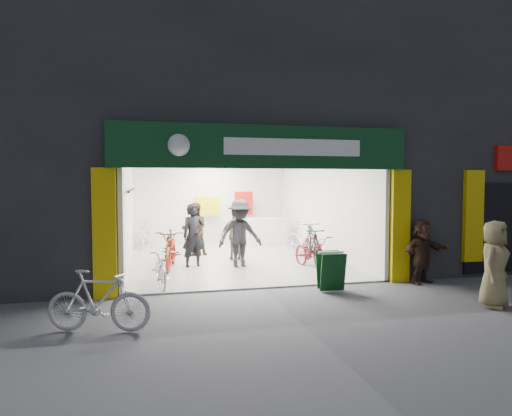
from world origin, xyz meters
name	(u,v)px	position (x,y,z in m)	size (l,w,h in m)	color
ground	(263,289)	(0.00, 0.00, 0.00)	(60.00, 60.00, 0.00)	#56565B
building	(252,120)	(0.91, 4.99, 4.31)	(17.00, 10.27, 8.00)	#232326
bike_left_front	(161,267)	(-2.14, 0.82, 0.42)	(0.56, 1.60, 0.84)	#B7B7BC
bike_left_midfront	(170,247)	(-1.80, 3.77, 0.47)	(0.44, 1.55, 0.93)	black
bike_left_midback	(172,249)	(-1.80, 2.76, 0.53)	(0.70, 2.00, 1.05)	maroon
bike_left_back	(145,234)	(-2.50, 6.96, 0.50)	(0.47, 1.65, 0.99)	silver
bike_right_front	(312,245)	(2.10, 2.60, 0.53)	(0.50, 1.76, 1.06)	black
bike_right_mid	(312,252)	(1.80, 1.82, 0.46)	(0.61, 1.75, 0.92)	maroon
bike_right_back	(304,240)	(2.09, 3.28, 0.60)	(0.56, 1.98, 1.19)	#B6B6BB
parked_bike	(98,301)	(-3.18, -2.12, 0.49)	(0.46, 1.62, 0.97)	#B9B9BE
customer_a	(194,236)	(-1.21, 2.79, 0.87)	(0.63, 0.41, 1.73)	black
customer_b	(195,230)	(-0.98, 4.73, 0.84)	(0.81, 0.63, 1.67)	#372119
customer_c	(240,234)	(-0.01, 2.45, 0.92)	(1.19, 0.69, 1.85)	black
customer_d	(236,235)	(0.11, 3.59, 0.76)	(0.90, 0.37, 1.53)	#7E6349
pedestrian_near	(494,264)	(3.78, -2.39, 0.81)	(0.79, 0.51, 1.61)	#89774F
pedestrian_far	(422,251)	(3.67, -0.30, 0.73)	(1.36, 0.43, 1.47)	#362218
sandwich_board	(331,270)	(1.35, -0.50, 0.45)	(0.57, 0.59, 0.82)	#0D3616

